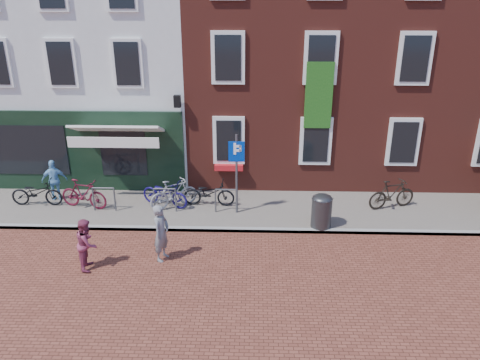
{
  "coord_description": "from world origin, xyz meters",
  "views": [
    {
      "loc": [
        1.38,
        -12.71,
        6.93
      ],
      "look_at": [
        0.95,
        1.12,
        1.27
      ],
      "focal_mm": 35.41,
      "sensor_mm": 36.0,
      "label": 1
    }
  ],
  "objects_px": {
    "bicycle_3": "(174,194)",
    "bicycle_4": "(209,193)",
    "parking_sign": "(237,163)",
    "bicycle_1": "(84,194)",
    "litter_bin": "(322,209)",
    "cafe_person": "(55,180)",
    "bicycle_0": "(37,193)",
    "woman": "(161,233)",
    "bicycle_5": "(392,194)",
    "bicycle_2": "(165,193)",
    "boy": "(87,244)"
  },
  "relations": [
    {
      "from": "bicycle_0",
      "to": "bicycle_2",
      "type": "distance_m",
      "value": 4.3
    },
    {
      "from": "bicycle_5",
      "to": "bicycle_1",
      "type": "bearing_deg",
      "value": 74.57
    },
    {
      "from": "cafe_person",
      "to": "bicycle_2",
      "type": "distance_m",
      "value": 3.87
    },
    {
      "from": "bicycle_5",
      "to": "boy",
      "type": "bearing_deg",
      "value": 95.5
    },
    {
      "from": "bicycle_2",
      "to": "bicycle_3",
      "type": "xyz_separation_m",
      "value": [
        0.33,
        -0.14,
        0.05
      ]
    },
    {
      "from": "bicycle_1",
      "to": "bicycle_5",
      "type": "bearing_deg",
      "value": -74.98
    },
    {
      "from": "woman",
      "to": "boy",
      "type": "distance_m",
      "value": 1.93
    },
    {
      "from": "litter_bin",
      "to": "bicycle_3",
      "type": "relative_size",
      "value": 0.68
    },
    {
      "from": "cafe_person",
      "to": "bicycle_0",
      "type": "xyz_separation_m",
      "value": [
        -0.46,
        -0.49,
        -0.26
      ]
    },
    {
      "from": "parking_sign",
      "to": "bicycle_4",
      "type": "height_order",
      "value": "parking_sign"
    },
    {
      "from": "parking_sign",
      "to": "bicycle_3",
      "type": "distance_m",
      "value": 2.44
    },
    {
      "from": "bicycle_5",
      "to": "bicycle_3",
      "type": "bearing_deg",
      "value": 74.34
    },
    {
      "from": "boy",
      "to": "bicycle_1",
      "type": "bearing_deg",
      "value": 13.54
    },
    {
      "from": "parking_sign",
      "to": "bicycle_5",
      "type": "xyz_separation_m",
      "value": [
        5.11,
        0.5,
        -1.21
      ]
    },
    {
      "from": "litter_bin",
      "to": "cafe_person",
      "type": "relative_size",
      "value": 0.79
    },
    {
      "from": "cafe_person",
      "to": "bicycle_0",
      "type": "relative_size",
      "value": 0.83
    },
    {
      "from": "bicycle_0",
      "to": "bicycle_1",
      "type": "bearing_deg",
      "value": -95.9
    },
    {
      "from": "bicycle_0",
      "to": "bicycle_1",
      "type": "xyz_separation_m",
      "value": [
        1.65,
        -0.16,
        0.05
      ]
    },
    {
      "from": "parking_sign",
      "to": "woman",
      "type": "xyz_separation_m",
      "value": [
        -1.92,
        -2.75,
        -1.01
      ]
    },
    {
      "from": "parking_sign",
      "to": "bicycle_0",
      "type": "xyz_separation_m",
      "value": [
        -6.72,
        0.36,
        -1.26
      ]
    },
    {
      "from": "woman",
      "to": "bicycle_1",
      "type": "xyz_separation_m",
      "value": [
        -3.14,
        2.95,
        -0.21
      ]
    },
    {
      "from": "bicycle_1",
      "to": "bicycle_5",
      "type": "xyz_separation_m",
      "value": [
        10.18,
        0.3,
        0.0
      ]
    },
    {
      "from": "boy",
      "to": "woman",
      "type": "bearing_deg",
      "value": -82.99
    },
    {
      "from": "woman",
      "to": "bicycle_1",
      "type": "distance_m",
      "value": 4.32
    },
    {
      "from": "parking_sign",
      "to": "bicycle_2",
      "type": "height_order",
      "value": "parking_sign"
    },
    {
      "from": "parking_sign",
      "to": "bicycle_5",
      "type": "height_order",
      "value": "parking_sign"
    },
    {
      "from": "parking_sign",
      "to": "bicycle_2",
      "type": "bearing_deg",
      "value": 169.32
    },
    {
      "from": "bicycle_0",
      "to": "bicycle_5",
      "type": "relative_size",
      "value": 1.03
    },
    {
      "from": "woman",
      "to": "bicycle_2",
      "type": "height_order",
      "value": "woman"
    },
    {
      "from": "litter_bin",
      "to": "bicycle_1",
      "type": "height_order",
      "value": "litter_bin"
    },
    {
      "from": "bicycle_2",
      "to": "bicycle_3",
      "type": "distance_m",
      "value": 0.36
    },
    {
      "from": "bicycle_2",
      "to": "woman",
      "type": "bearing_deg",
      "value": -148.69
    },
    {
      "from": "bicycle_4",
      "to": "bicycle_5",
      "type": "xyz_separation_m",
      "value": [
        6.05,
        -0.02,
        0.05
      ]
    },
    {
      "from": "bicycle_2",
      "to": "bicycle_0",
      "type": "bearing_deg",
      "value": 113.86
    },
    {
      "from": "woman",
      "to": "bicycle_5",
      "type": "bearing_deg",
      "value": -47.21
    },
    {
      "from": "boy",
      "to": "cafe_person",
      "type": "bearing_deg",
      "value": 24.41
    },
    {
      "from": "bicycle_1",
      "to": "bicycle_3",
      "type": "bearing_deg",
      "value": -74.42
    },
    {
      "from": "woman",
      "to": "cafe_person",
      "type": "height_order",
      "value": "woman"
    },
    {
      "from": "bicycle_1",
      "to": "litter_bin",
      "type": "bearing_deg",
      "value": -84.75
    },
    {
      "from": "cafe_person",
      "to": "bicycle_4",
      "type": "relative_size",
      "value": 0.83
    },
    {
      "from": "bicycle_3",
      "to": "bicycle_4",
      "type": "xyz_separation_m",
      "value": [
        1.15,
        0.2,
        -0.05
      ]
    },
    {
      "from": "bicycle_3",
      "to": "bicycle_4",
      "type": "relative_size",
      "value": 0.97
    },
    {
      "from": "woman",
      "to": "bicycle_0",
      "type": "relative_size",
      "value": 0.94
    },
    {
      "from": "litter_bin",
      "to": "boy",
      "type": "bearing_deg",
      "value": -160.11
    },
    {
      "from": "bicycle_0",
      "to": "bicycle_1",
      "type": "height_order",
      "value": "bicycle_1"
    },
    {
      "from": "cafe_person",
      "to": "bicycle_1",
      "type": "bearing_deg",
      "value": 138.62
    },
    {
      "from": "parking_sign",
      "to": "bicycle_3",
      "type": "xyz_separation_m",
      "value": [
        -2.09,
        0.32,
        -1.21
      ]
    },
    {
      "from": "bicycle_5",
      "to": "cafe_person",
      "type": "bearing_deg",
      "value": 71.15
    },
    {
      "from": "boy",
      "to": "bicycle_1",
      "type": "distance_m",
      "value": 3.64
    },
    {
      "from": "boy",
      "to": "bicycle_4",
      "type": "distance_m",
      "value": 4.7
    }
  ]
}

